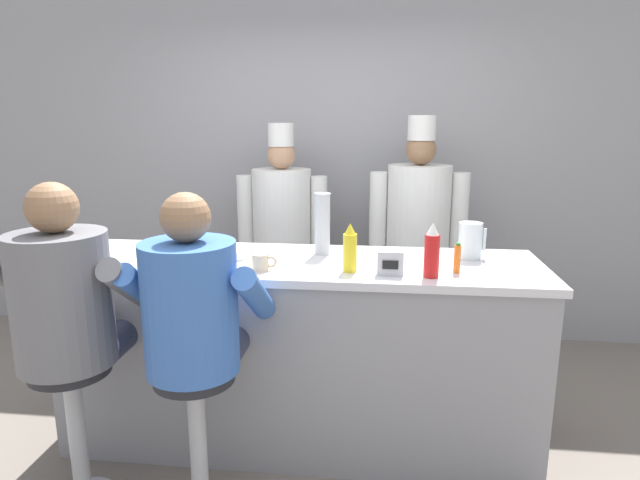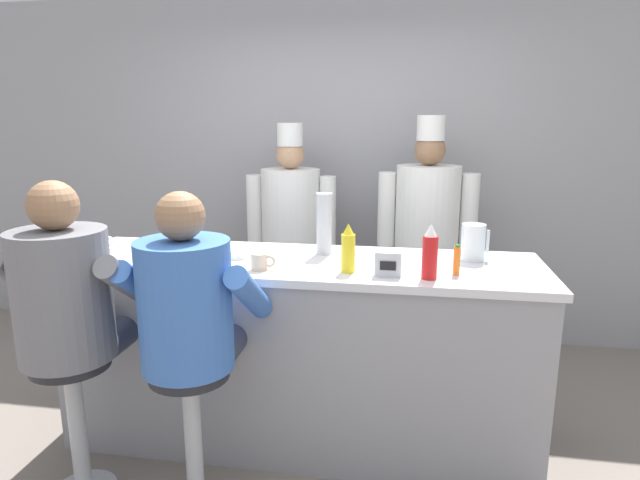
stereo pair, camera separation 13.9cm
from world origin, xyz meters
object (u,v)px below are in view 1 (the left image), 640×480
(hot_sauce_bottle_orange, at_px, (457,258))
(cup_stack_steel, at_px, (322,224))
(diner_seated_blue, at_px, (194,317))
(cereal_bowl, at_px, (234,254))
(coffee_mug_tan, at_px, (261,262))
(diner_seated_grey, at_px, (68,308))
(cook_in_whites_far, at_px, (418,230))
(ketchup_bottle_red, at_px, (432,252))
(mustard_bottle_yellow, at_px, (350,249))
(coffee_mug_white, at_px, (94,244))
(cook_in_whites_near, at_px, (282,229))
(water_pitcher_clear, at_px, (470,241))
(breakfast_plate, at_px, (208,264))
(napkin_dispenser_chrome, at_px, (390,263))

(hot_sauce_bottle_orange, bearing_deg, cup_stack_steel, 156.61)
(hot_sauce_bottle_orange, height_order, diner_seated_blue, diner_seated_blue)
(cereal_bowl, xyz_separation_m, diner_seated_blue, (-0.01, -0.61, -0.12))
(coffee_mug_tan, height_order, diner_seated_grey, diner_seated_grey)
(hot_sauce_bottle_orange, height_order, cook_in_whites_far, cook_in_whites_far)
(cook_in_whites_far, bearing_deg, ketchup_bottle_red, -91.12)
(mustard_bottle_yellow, bearing_deg, diner_seated_grey, -160.31)
(mustard_bottle_yellow, relative_size, coffee_mug_tan, 1.93)
(coffee_mug_white, distance_m, cook_in_whites_near, 1.41)
(cup_stack_steel, xyz_separation_m, diner_seated_blue, (-0.47, -0.77, -0.27))
(ketchup_bottle_red, distance_m, water_pitcher_clear, 0.45)
(diner_seated_grey, bearing_deg, hot_sauce_bottle_orange, 15.28)
(ketchup_bottle_red, bearing_deg, breakfast_plate, 177.34)
(mustard_bottle_yellow, relative_size, water_pitcher_clear, 1.24)
(coffee_mug_tan, bearing_deg, cook_in_whites_far, 57.75)
(breakfast_plate, bearing_deg, cook_in_whites_far, 49.26)
(breakfast_plate, xyz_separation_m, diner_seated_grey, (-0.50, -0.43, -0.09))
(napkin_dispenser_chrome, bearing_deg, cook_in_whites_far, 80.79)
(ketchup_bottle_red, height_order, breakfast_plate, ketchup_bottle_red)
(cereal_bowl, relative_size, cup_stack_steel, 0.41)
(cook_in_whites_near, bearing_deg, coffee_mug_tan, -83.68)
(breakfast_plate, distance_m, diner_seated_grey, 0.66)
(ketchup_bottle_red, distance_m, diner_seated_grey, 1.65)
(breakfast_plate, distance_m, coffee_mug_white, 0.78)
(coffee_mug_white, xyz_separation_m, diner_seated_grey, (0.25, -0.68, -0.12))
(cook_in_whites_far, bearing_deg, diner_seated_grey, -133.02)
(coffee_mug_tan, distance_m, napkin_dispenser_chrome, 0.63)
(water_pitcher_clear, distance_m, cereal_bowl, 1.26)
(ketchup_bottle_red, relative_size, cup_stack_steel, 0.77)
(napkin_dispenser_chrome, relative_size, diner_seated_grey, 0.08)
(ketchup_bottle_red, relative_size, hot_sauce_bottle_orange, 1.77)
(diner_seated_grey, bearing_deg, napkin_dispenser_chrome, 15.87)
(hot_sauce_bottle_orange, xyz_separation_m, coffee_mug_white, (-1.96, 0.21, -0.03))
(diner_seated_grey, bearing_deg, ketchup_bottle_red, 13.49)
(breakfast_plate, height_order, diner_seated_blue, diner_seated_blue)
(diner_seated_blue, relative_size, cook_in_whites_near, 0.85)
(water_pitcher_clear, height_order, cook_in_whites_far, cook_in_whites_far)
(diner_seated_grey, height_order, cook_in_whites_far, cook_in_whites_far)
(ketchup_bottle_red, xyz_separation_m, coffee_mug_white, (-1.83, 0.30, -0.08))
(ketchup_bottle_red, relative_size, cereal_bowl, 1.86)
(cup_stack_steel, bearing_deg, ketchup_bottle_red, -34.73)
(ketchup_bottle_red, xyz_separation_m, napkin_dispenser_chrome, (-0.19, 0.02, -0.06))
(cup_stack_steel, distance_m, napkin_dispenser_chrome, 0.53)
(cook_in_whites_far, bearing_deg, breakfast_plate, -130.74)
(hot_sauce_bottle_orange, relative_size, cereal_bowl, 1.05)
(water_pitcher_clear, distance_m, cook_in_whites_far, 1.00)
(cup_stack_steel, distance_m, diner_seated_grey, 1.31)
(coffee_mug_white, relative_size, cook_in_whites_near, 0.07)
(cook_in_whites_near, bearing_deg, ketchup_bottle_red, -55.27)
(hot_sauce_bottle_orange, relative_size, cook_in_whites_far, 0.08)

